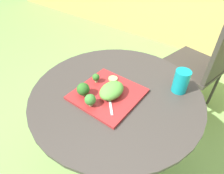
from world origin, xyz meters
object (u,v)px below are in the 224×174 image
drinking_glass (181,82)px  fork (109,100)px  salad_plate (108,94)px  patio_chair (206,60)px

drinking_glass → fork: 0.35m
salad_plate → drinking_glass: 0.35m
salad_plate → drinking_glass: drinking_glass is taller
drinking_glass → salad_plate: bearing=-137.0°
patio_chair → drinking_glass: (0.02, -0.72, 0.25)m
patio_chair → drinking_glass: patio_chair is taller
patio_chair → salad_plate: 1.00m
patio_chair → drinking_glass: size_ratio=7.86×
drinking_glass → fork: bearing=-129.0°
salad_plate → patio_chair: bearing=76.0°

